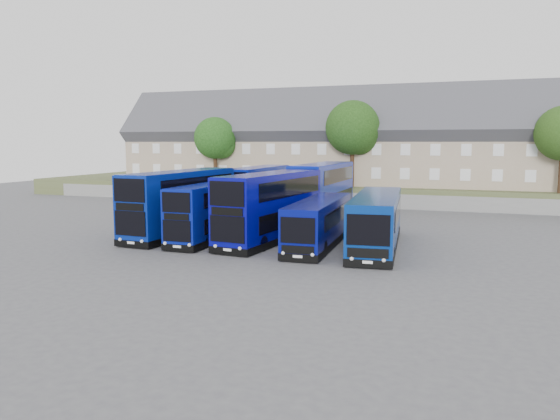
{
  "coord_description": "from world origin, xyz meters",
  "views": [
    {
      "loc": [
        14.63,
        -32.02,
        6.77
      ],
      "look_at": [
        2.15,
        2.44,
        2.2
      ],
      "focal_mm": 35.0,
      "sensor_mm": 36.0,
      "label": 1
    }
  ],
  "objects_px": {
    "dd_front_mid": "(212,213)",
    "tree_mid": "(354,130)",
    "dd_front_left": "(181,204)",
    "tree_west": "(216,140)",
    "coach_east_a": "(319,223)"
  },
  "relations": [
    {
      "from": "dd_front_mid",
      "to": "tree_mid",
      "type": "relative_size",
      "value": 1.07
    },
    {
      "from": "dd_front_left",
      "to": "tree_mid",
      "type": "height_order",
      "value": "tree_mid"
    },
    {
      "from": "tree_west",
      "to": "tree_mid",
      "type": "relative_size",
      "value": 0.83
    },
    {
      "from": "coach_east_a",
      "to": "tree_mid",
      "type": "bearing_deg",
      "value": 93.56
    },
    {
      "from": "dd_front_left",
      "to": "dd_front_mid",
      "type": "xyz_separation_m",
      "value": [
        3.06,
        -1.1,
        -0.39
      ]
    },
    {
      "from": "coach_east_a",
      "to": "tree_mid",
      "type": "xyz_separation_m",
      "value": [
        -2.87,
        23.58,
        6.58
      ]
    },
    {
      "from": "dd_front_left",
      "to": "tree_mid",
      "type": "bearing_deg",
      "value": 74.14
    },
    {
      "from": "dd_front_left",
      "to": "tree_west",
      "type": "height_order",
      "value": "tree_west"
    },
    {
      "from": "dd_front_mid",
      "to": "tree_west",
      "type": "height_order",
      "value": "tree_west"
    },
    {
      "from": "dd_front_left",
      "to": "coach_east_a",
      "type": "relative_size",
      "value": 1.06
    },
    {
      "from": "coach_east_a",
      "to": "tree_west",
      "type": "xyz_separation_m",
      "value": [
        -18.87,
        23.08,
        5.57
      ]
    },
    {
      "from": "dd_front_left",
      "to": "coach_east_a",
      "type": "height_order",
      "value": "dd_front_left"
    },
    {
      "from": "dd_front_mid",
      "to": "coach_east_a",
      "type": "distance_m",
      "value": 7.65
    },
    {
      "from": "dd_front_mid",
      "to": "coach_east_a",
      "type": "height_order",
      "value": "dd_front_mid"
    },
    {
      "from": "coach_east_a",
      "to": "tree_west",
      "type": "distance_m",
      "value": 30.33
    }
  ]
}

